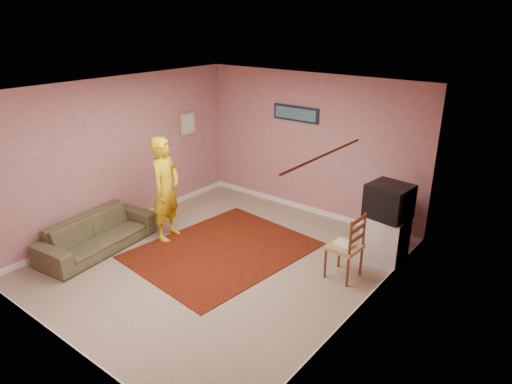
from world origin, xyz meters
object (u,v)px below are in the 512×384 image
Objects in this scene: sofa at (97,234)px; person at (166,189)px; chair_a at (389,212)px; crt_tv at (389,201)px; tv_cabinet at (385,239)px; chair_b at (345,239)px.

person is (0.55, 1.00, 0.59)m from sofa.
chair_a is 4.69m from sofa.
crt_tv is 4.53m from sofa.
tv_cabinet is 1.58× the size of chair_a.
person is at bearing -35.41° from sofa.
chair_b is 0.31× the size of person.
tv_cabinet is 1.40× the size of chair_b.
tv_cabinet is 0.63m from crt_tv.
crt_tv is 0.37× the size of person.
person reaches higher than crt_tv.
chair_a is 0.89× the size of chair_b.
crt_tv is at bearing -70.46° from chair_a.
crt_tv is (-0.01, 0.00, 0.63)m from tv_cabinet.
chair_b is (-0.28, -0.76, -0.40)m from crt_tv.
chair_b is at bearing -70.61° from sofa.
crt_tv is 0.34× the size of sofa.
person reaches higher than chair_b.
crt_tv is 0.90m from chair_b.
tv_cabinet is 1.16× the size of crt_tv.
person reaches higher than chair_a.
chair_b reaches higher than tv_cabinet.
chair_a is (-0.23, 0.64, 0.16)m from tv_cabinet.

